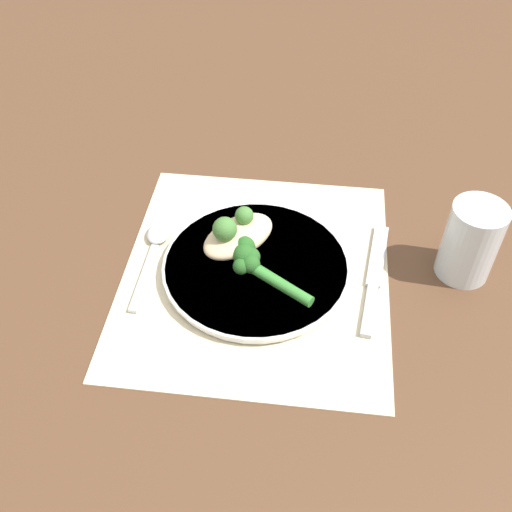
# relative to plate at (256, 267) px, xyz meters

# --- Properties ---
(ground_plane) EXTENTS (3.00, 3.00, 0.00)m
(ground_plane) POSITION_rel_plate_xyz_m (0.00, 0.00, -0.01)
(ground_plane) COLOR brown
(placemat) EXTENTS (0.40, 0.36, 0.00)m
(placemat) POSITION_rel_plate_xyz_m (0.00, 0.00, -0.01)
(placemat) COLOR beige
(placemat) RESTS_ON ground_plane
(plate) EXTENTS (0.25, 0.25, 0.01)m
(plate) POSITION_rel_plate_xyz_m (0.00, 0.00, 0.00)
(plate) COLOR white
(plate) RESTS_ON placemat
(chicken_fillet) EXTENTS (0.13, 0.12, 0.03)m
(chicken_fillet) POSITION_rel_plate_xyz_m (-0.03, -0.03, 0.02)
(chicken_fillet) COLOR beige
(chicken_fillet) RESTS_ON plate
(pesto_dollop_primary) EXTENTS (0.03, 0.03, 0.03)m
(pesto_dollop_primary) POSITION_rel_plate_xyz_m (-0.05, -0.02, 0.04)
(pesto_dollop_primary) COLOR #477F38
(pesto_dollop_primary) RESTS_ON chicken_fillet
(pesto_dollop_secondary) EXTENTS (0.03, 0.03, 0.03)m
(pesto_dollop_secondary) POSITION_rel_plate_xyz_m (-0.02, -0.04, 0.05)
(pesto_dollop_secondary) COLOR #477F38
(pesto_dollop_secondary) RESTS_ON chicken_fillet
(broccoli_stalk_right) EXTENTS (0.08, 0.09, 0.03)m
(broccoli_stalk_right) POSITION_rel_plate_xyz_m (-0.00, -0.01, 0.02)
(broccoli_stalk_right) COLOR #3D8E38
(broccoli_stalk_right) RESTS_ON plate
(broccoli_stalk_left) EXTENTS (0.08, 0.11, 0.03)m
(broccoli_stalk_left) POSITION_rel_plate_xyz_m (0.02, 0.01, 0.02)
(broccoli_stalk_left) COLOR #3D8E38
(broccoli_stalk_left) RESTS_ON plate
(knife) EXTENTS (0.20, 0.04, 0.01)m
(knife) POSITION_rel_plate_xyz_m (-0.00, 0.16, -0.01)
(knife) COLOR silver
(knife) RESTS_ON placemat
(spoon) EXTENTS (0.17, 0.03, 0.01)m
(spoon) POSITION_rel_plate_xyz_m (-0.03, -0.15, -0.00)
(spoon) COLOR silver
(spoon) RESTS_ON placemat
(water_glass) EXTENTS (0.07, 0.07, 0.11)m
(water_glass) POSITION_rel_plate_xyz_m (-0.04, 0.28, 0.04)
(water_glass) COLOR silver
(water_glass) RESTS_ON ground_plane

